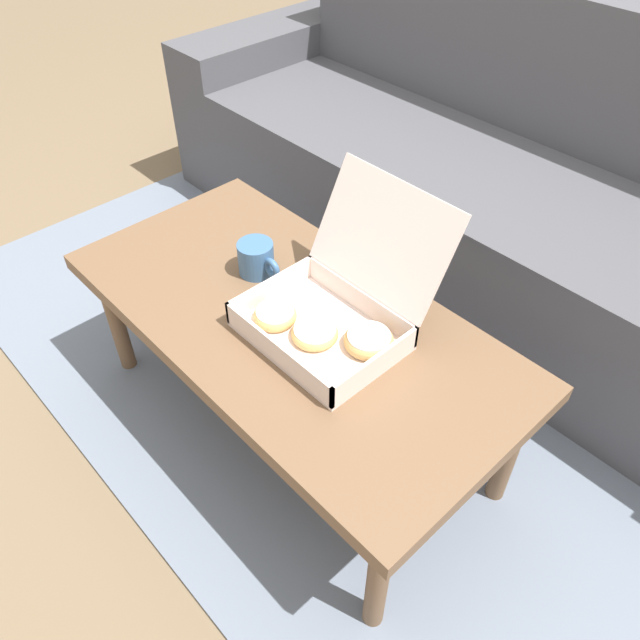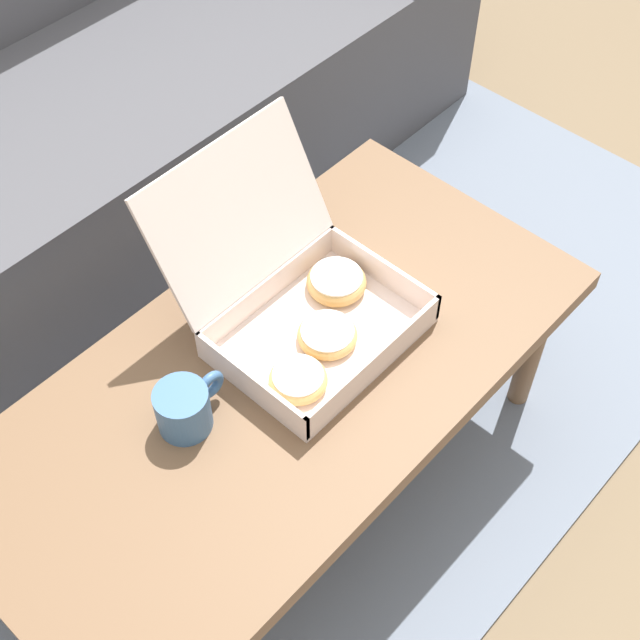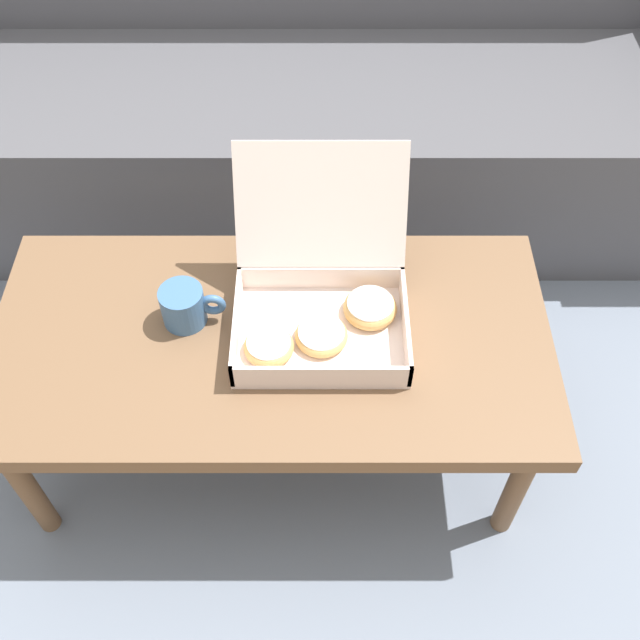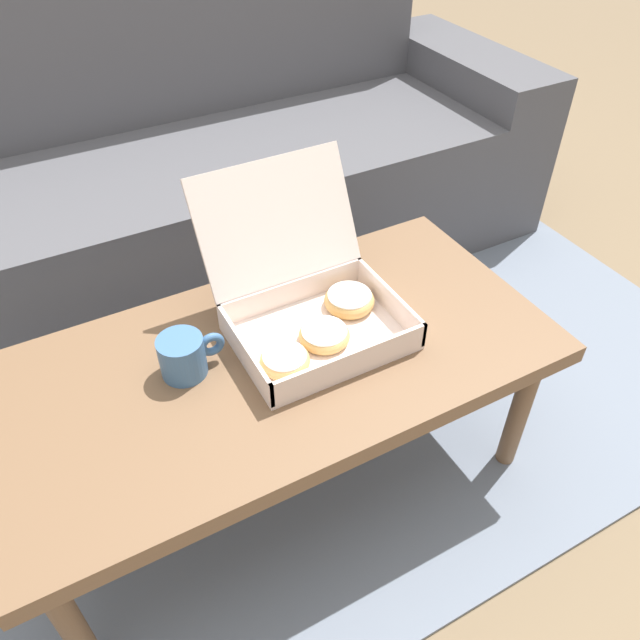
# 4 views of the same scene
# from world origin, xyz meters

# --- Properties ---
(ground_plane) EXTENTS (12.00, 12.00, 0.00)m
(ground_plane) POSITION_xyz_m (0.00, 0.00, 0.00)
(ground_plane) COLOR #756047
(area_rug) EXTENTS (2.66, 1.83, 0.01)m
(area_rug) POSITION_xyz_m (0.00, 0.30, 0.01)
(area_rug) COLOR slate
(area_rug) RESTS_ON ground_plane
(coffee_table) EXTENTS (1.11, 0.55, 0.41)m
(coffee_table) POSITION_xyz_m (0.00, -0.15, 0.37)
(coffee_table) COLOR brown
(coffee_table) RESTS_ON ground_plane
(pastry_box) EXTENTS (0.34, 0.37, 0.29)m
(pastry_box) POSITION_xyz_m (0.10, -0.10, 0.46)
(pastry_box) COLOR silver
(pastry_box) RESTS_ON coffee_table
(coffee_mug) EXTENTS (0.13, 0.09, 0.08)m
(coffee_mug) POSITION_xyz_m (-0.17, -0.10, 0.45)
(coffee_mug) COLOR #3D6693
(coffee_mug) RESTS_ON coffee_table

